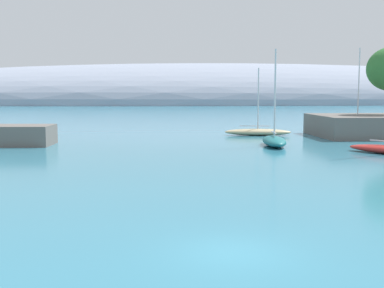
# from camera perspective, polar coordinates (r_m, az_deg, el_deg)

# --- Properties ---
(water) EXTENTS (600.00, 600.00, 0.00)m
(water) POSITION_cam_1_polar(r_m,az_deg,el_deg) (17.45, 4.66, -12.33)
(water) COLOR teal
(water) RESTS_ON ground
(distant_ridge) EXTENTS (388.08, 84.63, 34.51)m
(distant_ridge) POSITION_cam_1_polar(r_m,az_deg,el_deg) (219.93, 3.76, 4.73)
(distant_ridge) COLOR #8E99AD
(distant_ridge) RESTS_ON ground
(sailboat_grey_mid_mooring) EXTENTS (6.33, 5.46, 10.62)m
(sailboat_grey_mid_mooring) POSITION_cam_1_polar(r_m,az_deg,el_deg) (63.60, 18.45, 1.44)
(sailboat_grey_mid_mooring) COLOR gray
(sailboat_grey_mid_mooring) RESTS_ON water
(sailboat_sand_outer_mooring) EXTENTS (8.36, 3.31, 8.26)m
(sailboat_sand_outer_mooring) POSITION_cam_1_polar(r_m,az_deg,el_deg) (61.58, 7.57, 1.42)
(sailboat_sand_outer_mooring) COLOR #C6B284
(sailboat_sand_outer_mooring) RESTS_ON water
(sailboat_teal_end_of_line) EXTENTS (2.84, 7.11, 9.60)m
(sailboat_teal_end_of_line) POSITION_cam_1_polar(r_m,az_deg,el_deg) (50.08, 9.43, 0.42)
(sailboat_teal_end_of_line) COLOR #1E6B70
(sailboat_teal_end_of_line) RESTS_ON water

